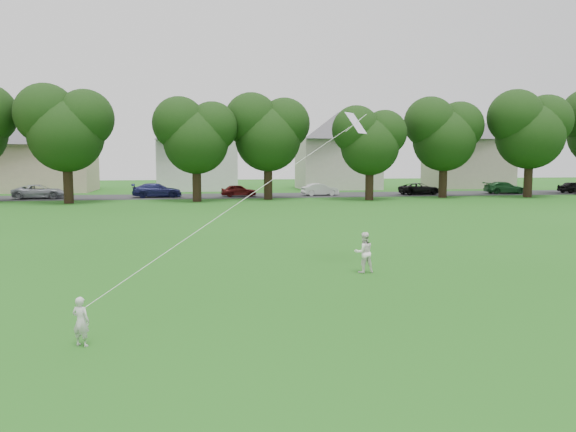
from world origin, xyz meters
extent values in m
plane|color=#1C5714|center=(0.00, 0.00, 0.00)|extent=(160.00, 160.00, 0.00)
cube|color=#2D2D30|center=(0.00, 42.00, 0.01)|extent=(90.00, 7.00, 0.01)
imported|color=silver|center=(-2.20, -0.01, 0.50)|extent=(0.43, 0.37, 1.00)
imported|color=white|center=(5.34, 5.92, 0.66)|extent=(0.69, 0.56, 1.31)
plane|color=white|center=(5.42, 7.34, 4.86)|extent=(0.98, 1.02, 0.72)
cylinder|color=white|center=(1.61, 3.66, 2.79)|extent=(0.01, 0.01, 11.36)
cylinder|color=black|center=(-10.13, 35.54, 1.83)|extent=(0.75, 0.75, 3.66)
cylinder|color=black|center=(-0.03, 35.79, 1.67)|extent=(0.73, 0.73, 3.34)
cylinder|color=black|center=(6.08, 37.09, 1.78)|extent=(0.74, 0.74, 3.56)
cylinder|color=black|center=(14.57, 35.08, 1.56)|extent=(0.71, 0.71, 3.11)
cylinder|color=black|center=(22.04, 36.83, 1.76)|extent=(0.74, 0.74, 3.51)
cylinder|color=black|center=(29.96, 36.07, 1.89)|extent=(0.76, 0.76, 3.78)
imported|color=#9395A1|center=(-13.78, 41.00, 0.63)|extent=(4.63, 2.44, 1.24)
imported|color=#161847|center=(-3.66, 41.00, 0.66)|extent=(4.61, 2.22, 1.29)
imported|color=#5B1312|center=(3.79, 41.00, 0.57)|extent=(3.36, 1.51, 1.12)
imported|color=silver|center=(11.54, 41.00, 0.58)|extent=(3.60, 1.64, 1.15)
imported|color=black|center=(21.53, 41.00, 0.57)|extent=(4.17, 2.18, 1.12)
imported|color=#1B5325|center=(30.53, 41.00, 0.60)|extent=(4.16, 1.93, 1.18)
imported|color=black|center=(38.29, 41.00, 0.59)|extent=(3.51, 1.64, 1.16)
cube|color=#C7B095|center=(-16.00, 52.00, 2.47)|extent=(9.78, 7.64, 4.93)
pyramid|color=#4D4A50|center=(-16.00, 52.00, 7.64)|extent=(14.10, 14.10, 2.71)
cube|color=silver|center=(0.00, 52.00, 2.73)|extent=(8.52, 6.47, 5.46)
pyramid|color=#4D4A50|center=(0.00, 52.00, 8.46)|extent=(12.28, 12.28, 3.00)
cube|color=beige|center=(16.00, 52.00, 2.82)|extent=(8.83, 6.99, 5.64)
pyramid|color=#4D4A50|center=(16.00, 52.00, 8.74)|extent=(12.73, 12.73, 3.10)
cube|color=#A99E8C|center=(32.00, 52.00, 2.85)|extent=(8.89, 6.98, 5.70)
pyramid|color=#4D4A50|center=(32.00, 52.00, 8.84)|extent=(12.83, 12.83, 3.14)
camera|label=1|loc=(0.13, -11.25, 3.73)|focal=35.00mm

